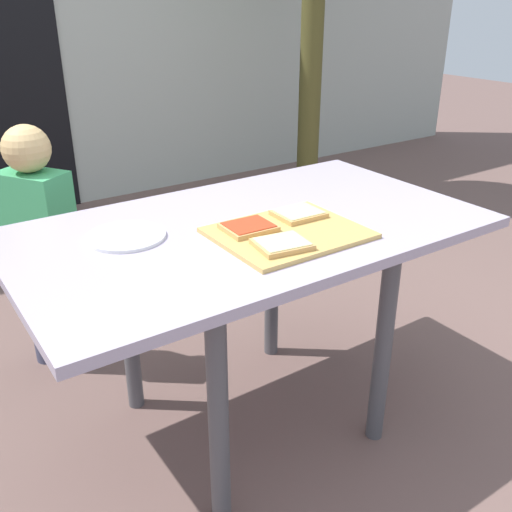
{
  "coord_description": "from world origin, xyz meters",
  "views": [
    {
      "loc": [
        -0.88,
        -1.32,
        1.36
      ],
      "look_at": [
        0.02,
        0.0,
        0.62
      ],
      "focal_mm": 40.36,
      "sensor_mm": 36.0,
      "label": 1
    }
  ],
  "objects": [
    {
      "name": "pizza_slice_near_left",
      "position": [
        -0.04,
        -0.21,
        0.75
      ],
      "size": [
        0.15,
        0.14,
        0.02
      ],
      "color": "tan",
      "rests_on": "cutting_board"
    },
    {
      "name": "cutting_board",
      "position": [
        0.04,
        -0.13,
        0.74
      ],
      "size": [
        0.41,
        0.33,
        0.01
      ],
      "primitive_type": "cube",
      "color": "tan",
      "rests_on": "dining_table"
    },
    {
      "name": "dining_table",
      "position": [
        0.0,
        0.0,
        0.64
      ],
      "size": [
        1.39,
        0.8,
        0.73
      ],
      "color": "#AFA3BB",
      "rests_on": "ground"
    },
    {
      "name": "pizza_slice_far_right",
      "position": [
        0.14,
        -0.06,
        0.75
      ],
      "size": [
        0.14,
        0.12,
        0.02
      ],
      "color": "tan",
      "rests_on": "cutting_board"
    },
    {
      "name": "pizza_slice_far_left",
      "position": [
        -0.05,
        -0.06,
        0.75
      ],
      "size": [
        0.14,
        0.12,
        0.02
      ],
      "color": "tan",
      "rests_on": "cutting_board"
    },
    {
      "name": "ground_plane",
      "position": [
        0.0,
        0.0,
        0.0
      ],
      "size": [
        16.0,
        16.0,
        0.0
      ],
      "primitive_type": "plane",
      "color": "brown"
    },
    {
      "name": "plate_white_left",
      "position": [
        -0.35,
        0.11,
        0.74
      ],
      "size": [
        0.22,
        0.22,
        0.01
      ],
      "primitive_type": "cylinder",
      "color": "silver",
      "rests_on": "dining_table"
    },
    {
      "name": "child_left",
      "position": [
        -0.44,
        0.71,
        0.54
      ],
      "size": [
        0.25,
        0.28,
        0.96
      ],
      "color": "#44465E",
      "rests_on": "ground"
    }
  ]
}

